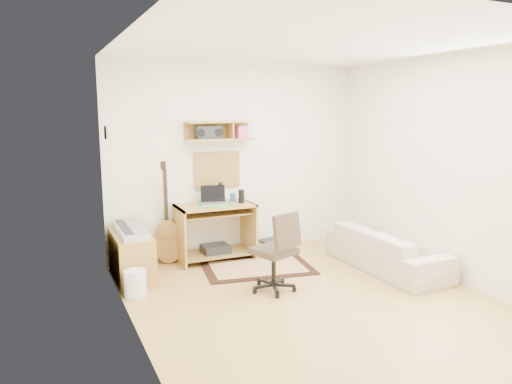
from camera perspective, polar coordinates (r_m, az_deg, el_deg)
name	(u,v)px	position (r m, az deg, el deg)	size (l,w,h in m)	color
floor	(311,301)	(5.21, 6.47, -12.65)	(3.60, 4.00, 0.01)	tan
ceiling	(316,43)	(4.86, 7.09, 17.11)	(3.60, 4.00, 0.01)	white
back_wall	(237,159)	(6.65, -2.26, 3.91)	(3.60, 0.01, 2.60)	#EFE6D0
left_wall	(131,190)	(4.23, -14.62, 0.24)	(0.01, 4.00, 2.60)	#EFE6D0
right_wall	(447,169)	(6.00, 21.67, 2.60)	(0.01, 4.00, 2.60)	#EFE6D0
wall_shelf	(220,131)	(6.39, -4.34, 7.24)	(0.90, 0.25, 0.26)	#B78840
cork_board	(217,170)	(6.53, -4.60, 2.63)	(0.64, 0.03, 0.49)	tan
wall_photo	(106,133)	(5.67, -17.33, 6.72)	(0.02, 0.20, 0.15)	#4C8CBF
desk	(215,232)	(6.40, -4.83, -4.77)	(1.00, 0.55, 0.75)	#B78840
laptop	(214,196)	(6.27, -5.02, -0.43)	(0.32, 0.32, 0.24)	silver
speaker	(241,196)	(6.38, -1.75, -0.51)	(0.08, 0.08, 0.18)	black
desk_lamp	(222,192)	(6.48, -3.99, 0.04)	(0.09, 0.09, 0.27)	black
pencil_cup	(233,197)	(6.50, -2.76, -0.64)	(0.08, 0.08, 0.11)	#374CA7
boombox	(208,133)	(6.33, -5.69, 7.02)	(0.33, 0.15, 0.17)	black
rug	(257,267)	(6.15, 0.18, -8.90)	(1.35, 0.90, 0.02)	beige
task_chair	(274,251)	(5.30, 2.12, -6.98)	(0.46, 0.46, 0.90)	#362B20
cabinet	(131,256)	(5.91, -14.56, -7.31)	(0.40, 0.90, 0.55)	#B78840
music_keyboard	(130,230)	(5.83, -14.69, -4.35)	(0.28, 0.90, 0.08)	#B2B5BA
guitar	(167,213)	(6.29, -10.44, -2.44)	(0.35, 0.22, 1.33)	olive
waste_basket	(135,283)	(5.39, -14.12, -10.44)	(0.24, 0.24, 0.29)	white
printer	(275,246)	(6.81, 2.32, -6.37)	(0.43, 0.34, 0.16)	#A5A8AA
sofa	(386,243)	(6.25, 15.16, -5.80)	(1.73, 0.50, 0.68)	#B9AC93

